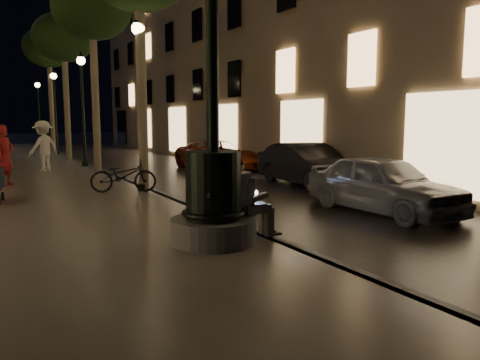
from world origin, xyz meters
TOP-DOWN VIEW (x-y plane):
  - ground at (0.00, 15.00)m, footprint 120.00×120.00m
  - cobble_lane at (3.00, 15.00)m, footprint 6.00×45.00m
  - curb_strip at (0.00, 15.00)m, footprint 0.25×45.00m
  - building_right at (10.00, 18.00)m, footprint 8.00×36.00m
  - fountain_lamppost at (-1.00, 2.00)m, footprint 1.40×1.40m
  - seated_man_laptop at (-0.39, 2.00)m, footprint 1.01×0.34m
  - tree_second at (-0.20, 14.00)m, footprint 3.00×3.00m
  - tree_third at (-0.30, 20.00)m, footprint 3.00×3.00m
  - tree_far at (-0.22, 26.00)m, footprint 3.00×3.00m
  - lamp_curb_a at (-0.30, 8.00)m, footprint 0.36×0.36m
  - lamp_curb_b at (-0.30, 16.00)m, footprint 0.36×0.36m
  - lamp_curb_c at (-0.30, 24.00)m, footprint 0.36×0.36m
  - lamp_curb_d at (-0.30, 32.00)m, footprint 0.36×0.36m
  - car_front at (4.00, 3.10)m, footprint 1.69×4.11m
  - car_second at (5.20, 7.59)m, footprint 1.77×4.41m
  - car_third at (4.84, 13.58)m, footprint 2.52×4.78m
  - pedestrian_red at (-3.60, 11.02)m, footprint 0.77×0.80m
  - pedestrian_white at (-2.10, 14.61)m, footprint 1.46×1.28m
  - pedestrian_blue at (-3.44, 15.99)m, footprint 0.58×0.97m
  - bicycle at (-0.83, 8.01)m, footprint 1.89×1.19m

SIDE VIEW (x-z plane):
  - ground at x=0.00m, z-range 0.00..0.00m
  - cobble_lane at x=3.00m, z-range 0.00..0.02m
  - curb_strip at x=0.00m, z-range 0.00..0.20m
  - car_third at x=4.84m, z-range 0.00..1.28m
  - bicycle at x=-0.83m, z-range 0.20..1.14m
  - car_front at x=4.00m, z-range 0.00..1.40m
  - car_second at x=5.20m, z-range 0.00..1.43m
  - seated_man_laptop at x=-0.39m, z-range 0.23..1.62m
  - pedestrian_blue at x=-3.44m, z-range 0.20..1.75m
  - pedestrian_red at x=-3.60m, z-range 0.20..2.05m
  - pedestrian_white at x=-2.10m, z-range 0.20..2.15m
  - fountain_lamppost at x=-1.00m, z-range -1.39..3.81m
  - lamp_curb_a at x=-0.30m, z-range 0.83..5.64m
  - lamp_curb_b at x=-0.30m, z-range 0.83..5.64m
  - lamp_curb_c at x=-0.30m, z-range 0.83..5.64m
  - lamp_curb_d at x=-0.30m, z-range 0.83..5.64m
  - tree_third at x=-0.30m, z-range 2.54..9.74m
  - tree_second at x=-0.20m, z-range 2.63..10.03m
  - tree_far at x=-0.22m, z-range 2.68..10.18m
  - building_right at x=10.00m, z-range 0.00..15.00m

